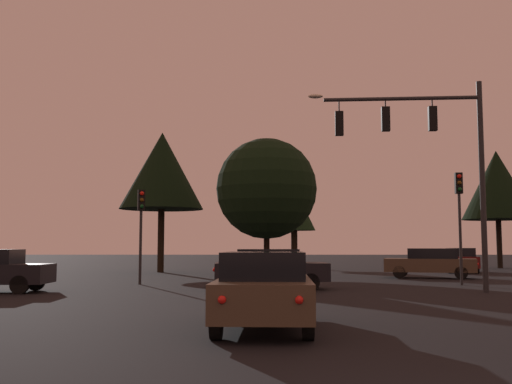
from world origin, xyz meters
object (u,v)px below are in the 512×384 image
(traffic_light_corner_right, at_px, (459,206))
(tree_center_horizon, at_px, (294,209))
(traffic_light_corner_left, at_px, (141,217))
(car_parked_lot, at_px, (460,260))
(car_nearside_lane, at_px, (264,289))
(tree_left_far, at_px, (497,185))
(car_crossing_left, at_px, (270,268))
(tree_right_cluster, at_px, (162,171))
(car_far_lane, at_px, (431,263))
(traffic_signal_mast_arm, at_px, (428,144))
(tree_lot_edge, at_px, (267,189))

(traffic_light_corner_right, xyz_separation_m, tree_center_horizon, (-5.92, 19.62, 1.11))
(traffic_light_corner_left, height_order, car_parked_lot, traffic_light_corner_left)
(car_nearside_lane, xyz_separation_m, tree_left_far, (17.76, 32.41, 5.42))
(car_nearside_lane, xyz_separation_m, car_crossing_left, (0.30, 10.89, 0.00))
(car_parked_lot, xyz_separation_m, tree_right_cluster, (-18.79, 0.12, 5.62))
(car_nearside_lane, height_order, tree_center_horizon, tree_center_horizon)
(car_nearside_lane, bearing_deg, car_far_lane, 65.07)
(tree_center_horizon, bearing_deg, tree_right_cluster, -139.82)
(traffic_light_corner_right, height_order, car_crossing_left, traffic_light_corner_right)
(tree_right_cluster, bearing_deg, tree_left_far, 16.22)
(car_nearside_lane, distance_m, tree_left_far, 37.35)
(car_nearside_lane, distance_m, tree_right_cluster, 26.78)
(tree_center_horizon, bearing_deg, traffic_light_corner_left, -111.83)
(traffic_light_corner_right, xyz_separation_m, car_crossing_left, (-8.10, -2.35, -2.56))
(traffic_light_corner_left, bearing_deg, tree_left_far, 39.29)
(traffic_signal_mast_arm, distance_m, car_parked_lot, 17.68)
(car_crossing_left, bearing_deg, tree_left_far, 50.94)
(car_crossing_left, bearing_deg, tree_right_cluster, 114.66)
(car_nearside_lane, height_order, car_far_lane, same)
(traffic_signal_mast_arm, xyz_separation_m, traffic_light_corner_left, (-11.26, 4.16, -2.44))
(tree_left_far, xyz_separation_m, tree_lot_edge, (-17.49, -11.27, -1.36))
(car_far_lane, height_order, tree_lot_edge, tree_lot_edge)
(traffic_signal_mast_arm, relative_size, traffic_light_corner_right, 1.60)
(traffic_signal_mast_arm, relative_size, tree_center_horizon, 1.23)
(tree_center_horizon, relative_size, tree_right_cluster, 0.70)
(traffic_light_corner_left, relative_size, tree_center_horizon, 0.65)
(car_crossing_left, xyz_separation_m, tree_right_cluster, (-6.66, 14.51, 5.62))
(car_crossing_left, bearing_deg, car_parked_lot, 49.88)
(car_parked_lot, distance_m, tree_lot_edge, 13.47)
(traffic_signal_mast_arm, distance_m, car_far_lane, 10.61)
(traffic_light_corner_left, distance_m, tree_right_cluster, 12.37)
(traffic_light_corner_right, height_order, tree_left_far, tree_left_far)
(traffic_signal_mast_arm, distance_m, car_crossing_left, 7.45)
(car_far_lane, distance_m, tree_lot_edge, 9.66)
(car_parked_lot, bearing_deg, car_crossing_left, -130.12)
(car_parked_lot, distance_m, tree_right_cluster, 19.61)
(car_nearside_lane, height_order, car_crossing_left, same)
(car_nearside_lane, relative_size, tree_lot_edge, 0.56)
(tree_center_horizon, height_order, tree_right_cluster, tree_right_cluster)
(tree_lot_edge, bearing_deg, traffic_light_corner_left, -126.12)
(car_nearside_lane, bearing_deg, traffic_light_corner_left, 111.09)
(traffic_signal_mast_arm, distance_m, traffic_light_corner_left, 12.25)
(car_parked_lot, bearing_deg, traffic_light_corner_right, -108.49)
(traffic_signal_mast_arm, distance_m, traffic_light_corner_right, 4.91)
(traffic_light_corner_left, distance_m, traffic_light_corner_right, 13.65)
(tree_left_far, bearing_deg, traffic_light_corner_left, -140.71)
(traffic_signal_mast_arm, distance_m, car_nearside_lane, 12.07)
(car_parked_lot, xyz_separation_m, tree_left_far, (5.34, 7.13, 5.42))
(traffic_light_corner_right, bearing_deg, tree_left_far, 63.97)
(car_nearside_lane, xyz_separation_m, tree_lot_edge, (0.27, 21.14, 4.06))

